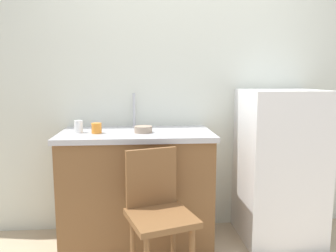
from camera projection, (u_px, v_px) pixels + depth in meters
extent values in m
cube|color=silver|center=(180.00, 88.00, 2.96)|extent=(4.80, 0.10, 2.55)
cube|color=brown|center=(137.00, 190.00, 2.71)|extent=(1.17, 0.60, 0.90)
cube|color=#B7B7BC|center=(136.00, 134.00, 2.64)|extent=(1.21, 0.64, 0.04)
cylinder|color=#B7B7BC|center=(134.00, 110.00, 2.86)|extent=(0.02, 0.02, 0.30)
cube|color=white|center=(279.00, 165.00, 2.78)|extent=(0.64, 0.59, 1.27)
cylinder|color=brown|center=(133.00, 247.00, 2.25)|extent=(0.04, 0.04, 0.45)
cylinder|color=brown|center=(173.00, 239.00, 2.36)|extent=(0.04, 0.04, 0.45)
cube|color=brown|center=(161.00, 218.00, 2.13)|extent=(0.50, 0.50, 0.04)
cube|color=brown|center=(151.00, 177.00, 2.27)|extent=(0.35, 0.14, 0.40)
cylinder|color=gray|center=(143.00, 129.00, 2.59)|extent=(0.14, 0.14, 0.05)
cylinder|color=white|center=(79.00, 127.00, 2.58)|extent=(0.06, 0.06, 0.10)
cylinder|color=orange|center=(97.00, 128.00, 2.55)|extent=(0.08, 0.08, 0.08)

